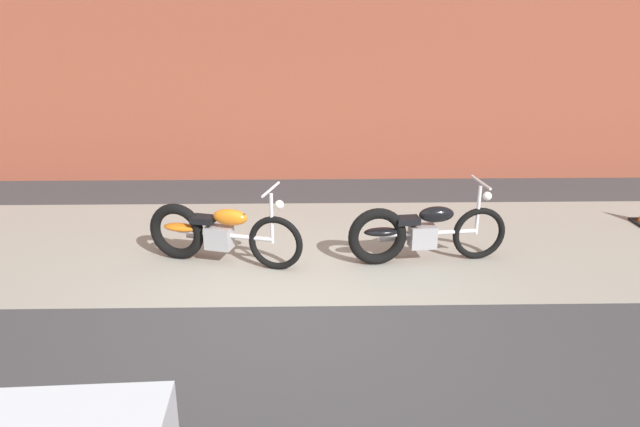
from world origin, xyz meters
name	(u,v)px	position (x,y,z in m)	size (l,w,h in m)	color
ground_plane	(289,307)	(0.00, 0.00, 0.00)	(80.00, 80.00, 0.00)	#38383A
sidewalk_slab	(293,244)	(0.00, 1.75, 0.00)	(36.00, 3.50, 0.01)	gray
brick_building_wall	(295,12)	(0.00, 5.20, 2.98)	(36.00, 0.50, 5.96)	brown
motorcycle_orange	(213,233)	(-0.97, 1.17, 0.40)	(1.96, 0.78, 1.03)	black
motorcycle_black	(417,232)	(1.54, 1.13, 0.40)	(2.00, 0.58, 1.03)	black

